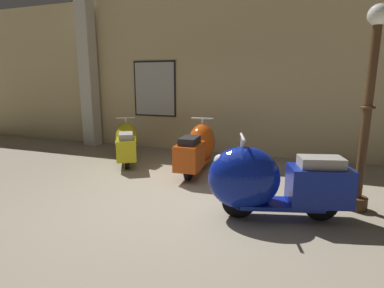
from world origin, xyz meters
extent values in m
plane|color=gray|center=(0.00, 0.00, 0.00)|extent=(60.00, 60.00, 0.00)
cube|color=#CCB784|center=(0.00, 3.47, 1.92)|extent=(18.00, 0.20, 3.84)
cube|color=black|center=(-1.81, 3.35, 1.56)|extent=(1.18, 0.03, 1.41)
cube|color=#B2B2AD|center=(-1.81, 3.34, 1.56)|extent=(1.10, 0.01, 1.33)
cube|color=beige|center=(-3.67, 3.12, 1.92)|extent=(0.36, 0.36, 3.84)
cylinder|color=black|center=(-1.98, 2.18, 0.19)|extent=(0.27, 0.37, 0.39)
cylinder|color=silver|center=(-1.98, 2.18, 0.19)|extent=(0.17, 0.20, 0.17)
cylinder|color=black|center=(-1.51, 1.40, 0.19)|extent=(0.27, 0.37, 0.39)
cylinder|color=silver|center=(-1.51, 1.40, 0.19)|extent=(0.17, 0.20, 0.17)
cube|color=gold|center=(-1.74, 1.79, 0.17)|extent=(0.77, 0.96, 0.05)
ellipsoid|color=gold|center=(-1.96, 2.14, 0.47)|extent=(0.85, 0.95, 0.73)
cube|color=gold|center=(-1.53, 1.43, 0.41)|extent=(0.67, 0.76, 0.42)
cube|color=gray|center=(-1.53, 1.43, 0.68)|extent=(0.47, 0.54, 0.12)
sphere|color=silver|center=(-2.10, 2.37, 0.67)|extent=(0.14, 0.14, 0.14)
cylinder|color=silver|center=(-1.97, 2.17, 0.81)|extent=(0.04, 0.04, 0.27)
cylinder|color=silver|center=(-1.97, 2.17, 0.94)|extent=(0.38, 0.25, 0.03)
cube|color=silver|center=(-2.17, 2.01, 0.42)|extent=(0.35, 0.56, 0.02)
cylinder|color=black|center=(-0.12, 2.13, 0.21)|extent=(0.11, 0.42, 0.42)
cylinder|color=silver|center=(-0.12, 2.13, 0.21)|extent=(0.11, 0.19, 0.19)
cylinder|color=black|center=(-0.05, 1.15, 0.21)|extent=(0.11, 0.42, 0.42)
cylinder|color=silver|center=(-0.05, 1.15, 0.21)|extent=(0.11, 0.19, 0.19)
cube|color=#C6470F|center=(-0.08, 1.64, 0.19)|extent=(0.44, 1.01, 0.05)
ellipsoid|color=#C6470F|center=(-0.11, 2.08, 0.50)|extent=(0.60, 0.91, 0.79)
cube|color=#C6470F|center=(-0.06, 1.19, 0.44)|extent=(0.46, 0.73, 0.46)
cube|color=black|center=(-0.06, 1.19, 0.73)|extent=(0.32, 0.52, 0.12)
sphere|color=silver|center=(-0.13, 2.37, 0.72)|extent=(0.16, 0.16, 0.16)
cylinder|color=silver|center=(-0.11, 2.11, 0.87)|extent=(0.05, 0.05, 0.29)
cylinder|color=silver|center=(-0.11, 2.11, 1.01)|extent=(0.46, 0.06, 0.03)
cube|color=silver|center=(-0.38, 2.06, 0.45)|extent=(0.06, 0.70, 0.02)
cylinder|color=black|center=(1.10, -0.06, 0.22)|extent=(0.45, 0.20, 0.44)
cylinder|color=silver|center=(1.10, -0.06, 0.22)|extent=(0.22, 0.16, 0.20)
cylinder|color=black|center=(2.12, 0.22, 0.22)|extent=(0.45, 0.20, 0.44)
cylinder|color=silver|center=(2.12, 0.22, 0.22)|extent=(0.22, 0.16, 0.20)
cube|color=navy|center=(1.61, 0.08, 0.20)|extent=(1.12, 0.66, 0.06)
ellipsoid|color=navy|center=(1.15, -0.04, 0.54)|extent=(1.05, 0.80, 0.84)
cube|color=navy|center=(2.08, 0.21, 0.47)|extent=(0.84, 0.63, 0.49)
cube|color=gray|center=(2.08, 0.21, 0.78)|extent=(0.60, 0.44, 0.13)
sphere|color=silver|center=(0.85, -0.13, 0.77)|extent=(0.17, 0.17, 0.17)
cylinder|color=silver|center=(1.12, -0.05, 0.93)|extent=(0.05, 0.05, 0.31)
cylinder|color=silver|center=(1.12, -0.05, 1.08)|extent=(0.16, 0.48, 0.04)
cylinder|color=#472D19|center=(2.62, 0.75, 0.09)|extent=(0.28, 0.28, 0.18)
cylinder|color=#472D19|center=(2.62, 0.75, 1.32)|extent=(0.11, 0.11, 2.28)
torus|color=#472D19|center=(2.62, 0.75, 1.44)|extent=(0.19, 0.19, 0.04)
sphere|color=white|center=(2.62, 0.75, 2.58)|extent=(0.26, 0.26, 0.26)
camera|label=1|loc=(1.80, -3.82, 1.80)|focal=28.46mm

